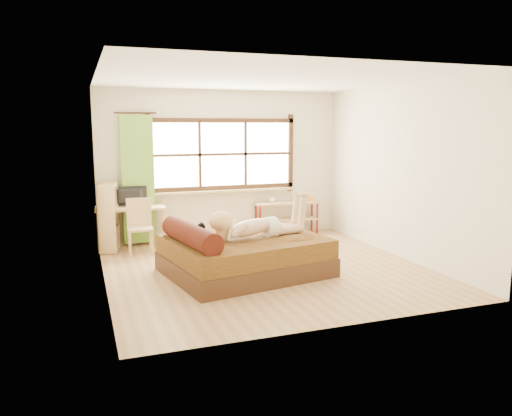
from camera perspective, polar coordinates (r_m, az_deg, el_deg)
name	(u,v)px	position (r m, az deg, el deg)	size (l,w,h in m)	color
floor	(266,269)	(7.34, 1.12, -6.95)	(4.50, 4.50, 0.00)	#9E754C
ceiling	(266,79)	(7.07, 1.20, 14.53)	(4.50, 4.50, 0.00)	white
wall_back	(223,165)	(9.21, -3.82, 4.91)	(4.50, 4.50, 0.00)	silver
wall_front	(346,198)	(5.06, 10.23, 1.11)	(4.50, 4.50, 0.00)	silver
wall_left	(100,183)	(6.63, -17.36, 2.76)	(4.50, 4.50, 0.00)	silver
wall_right	(400,172)	(8.15, 16.15, 3.98)	(4.50, 4.50, 0.00)	silver
window	(223,157)	(9.17, -3.78, 5.89)	(2.80, 0.16, 1.46)	#FFEDBF
curtain	(138,180)	(8.82, -13.34, 3.17)	(0.55, 0.10, 2.20)	#518424
bed	(242,254)	(7.04, -1.65, -5.30)	(2.35, 2.01, 0.79)	black
woman	(256,215)	(6.94, 0.00, -0.84)	(1.46, 0.42, 0.62)	tan
kitten	(193,231)	(6.89, -7.26, -2.59)	(0.31, 0.12, 0.25)	black
desk	(130,212)	(8.70, -14.15, -0.48)	(1.17, 0.58, 0.71)	tan
monitor	(130,196)	(8.70, -14.26, 1.29)	(0.59, 0.08, 0.34)	black
chair	(140,223)	(8.37, -13.16, -1.67)	(0.42, 0.42, 0.89)	tan
pipe_shelf	(287,210)	(9.56, 3.61, -0.27)	(1.28, 0.35, 0.72)	tan
cup	(272,200)	(9.41, 1.87, 0.92)	(0.12, 0.12, 0.10)	gray
book	(296,201)	(9.61, 4.65, 0.83)	(0.15, 0.21, 0.02)	gray
bookshelf	(108,217)	(8.58, -16.51, -1.02)	(0.36, 0.53, 1.13)	tan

